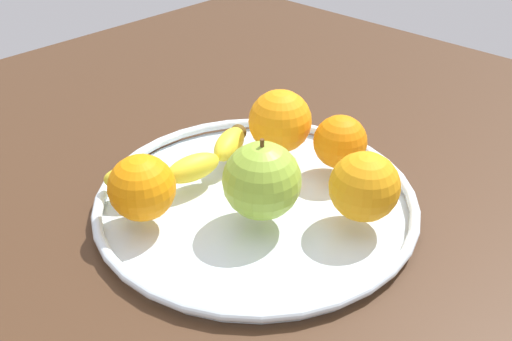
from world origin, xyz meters
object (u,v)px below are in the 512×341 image
(fruit_bowl, at_px, (256,199))
(orange_center, at_px, (142,188))
(orange_front_right, at_px, (280,121))
(orange_front_left, at_px, (340,142))
(orange_back_right, at_px, (364,187))
(banana, at_px, (190,161))
(apple, at_px, (262,181))

(fruit_bowl, relative_size, orange_center, 5.17)
(fruit_bowl, height_order, orange_front_right, orange_front_right)
(fruit_bowl, distance_m, orange_front_left, 0.12)
(fruit_bowl, relative_size, orange_back_right, 4.94)
(orange_center, height_order, orange_front_right, orange_front_right)
(fruit_bowl, bearing_deg, banana, 105.68)
(banana, height_order, orange_front_right, orange_front_right)
(orange_front_left, bearing_deg, apple, 179.04)
(fruit_bowl, bearing_deg, apple, -127.18)
(orange_back_right, xyz_separation_m, orange_center, (-0.16, 0.17, -0.00))
(orange_front_left, height_order, orange_front_right, orange_front_right)
(orange_center, bearing_deg, fruit_bowl, -27.29)
(orange_back_right, height_order, orange_center, orange_back_right)
(orange_center, bearing_deg, orange_front_left, -21.94)
(banana, distance_m, orange_front_left, 0.18)
(banana, bearing_deg, apple, -79.72)
(orange_front_right, bearing_deg, orange_back_right, -105.74)
(banana, relative_size, orange_center, 2.90)
(fruit_bowl, xyz_separation_m, banana, (-0.02, 0.09, 0.02))
(apple, xyz_separation_m, orange_center, (-0.09, 0.09, -0.01))
(apple, relative_size, orange_front_left, 1.41)
(apple, xyz_separation_m, orange_back_right, (0.07, -0.08, -0.00))
(apple, bearing_deg, banana, 90.58)
(orange_back_right, distance_m, orange_front_right, 0.16)
(fruit_bowl, bearing_deg, orange_front_right, 26.36)
(orange_front_right, bearing_deg, apple, -146.54)
(fruit_bowl, xyz_separation_m, orange_back_right, (0.05, -0.11, 0.05))
(fruit_bowl, relative_size, orange_front_right, 4.63)
(banana, distance_m, orange_front_right, 0.13)
(orange_back_right, distance_m, orange_front_left, 0.10)
(orange_front_left, bearing_deg, orange_front_right, 105.15)
(banana, bearing_deg, orange_center, -152.48)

